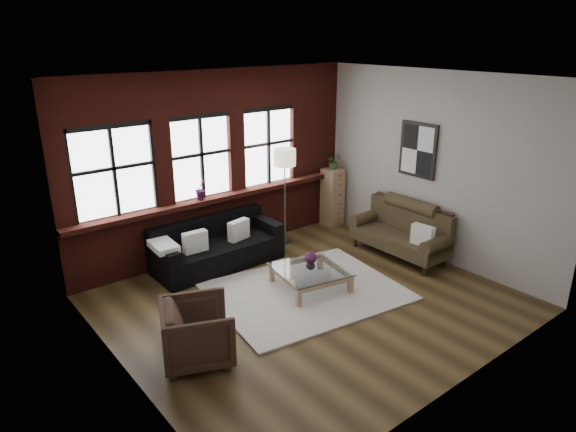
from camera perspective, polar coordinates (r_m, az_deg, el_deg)
floor at (r=7.70m, az=2.24°, el=-9.43°), size 5.50×5.50×0.00m
ceiling at (r=6.75m, az=2.61°, el=15.02°), size 5.50×5.50×0.00m
wall_back at (r=9.02m, az=-8.10°, el=5.75°), size 5.50×0.00×5.50m
wall_front at (r=5.55m, az=19.61°, el=-4.31°), size 5.50×0.00×5.50m
wall_left at (r=5.75m, az=-18.81°, el=-3.36°), size 0.00×5.00×5.00m
wall_right at (r=9.04m, az=15.75°, el=5.23°), size 0.00×5.00×5.00m
brick_backwall at (r=8.97m, az=-7.90°, el=5.68°), size 5.50×0.12×3.20m
sill_ledge at (r=9.05m, az=-7.44°, el=2.14°), size 5.50×0.30×0.08m
window_left at (r=8.21m, az=-18.82°, el=4.56°), size 1.38×0.10×1.50m
window_mid at (r=8.80m, az=-9.66°, el=6.32°), size 1.38×0.10×1.50m
window_right at (r=9.54m, az=-2.27°, el=7.62°), size 1.38×0.10×1.50m
wall_poster at (r=9.14m, az=14.26°, el=7.12°), size 0.05×0.74×0.94m
shag_rug at (r=7.93m, az=2.00°, el=-8.38°), size 3.04×2.53×0.03m
dark_sofa at (r=8.73m, az=-7.82°, el=-3.07°), size 2.19×0.88×0.79m
pillow_a at (r=8.36m, az=-10.27°, el=-2.83°), size 0.41×0.16×0.34m
pillow_b at (r=8.75m, az=-5.50°, el=-1.55°), size 0.42×0.22×0.34m
vintage_settee at (r=9.17m, az=12.25°, el=-1.62°), size 0.80×1.81×0.96m
pillow_settee at (r=8.76m, az=14.74°, el=-2.09°), size 0.18×0.39×0.34m
armchair at (r=6.37m, az=-10.04°, el=-12.60°), size 1.08×1.07×0.76m
coffee_table at (r=7.99m, az=2.50°, el=-6.98°), size 1.19×1.19×0.34m
vase at (r=7.89m, az=2.52°, el=-5.40°), size 0.18×0.18×0.15m
flowers at (r=7.84m, az=2.54°, el=-4.67°), size 0.19×0.19×0.19m
drawer_chest at (r=10.47m, az=4.95°, el=2.10°), size 0.36×0.36×1.18m
potted_plant_top at (r=10.27m, az=5.08°, el=6.08°), size 0.29×0.26×0.32m
floor_lamp at (r=9.37m, az=-0.36°, el=2.52°), size 0.40×0.40×1.95m
sill_plant at (r=8.77m, az=-9.64°, el=3.00°), size 0.25×0.23×0.37m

